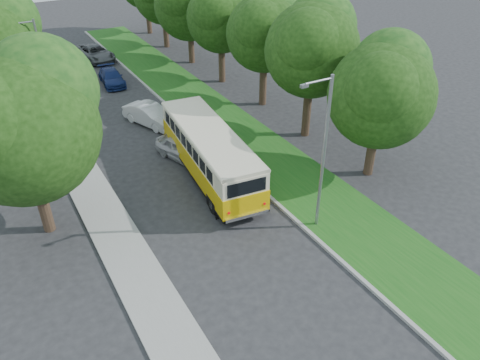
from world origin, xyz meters
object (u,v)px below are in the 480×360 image
vintage_bus (210,154)px  car_white (151,115)px  car_silver (183,149)px  car_blue (112,77)px  lamppost_near (323,151)px  lamppost_far (43,71)px  car_grey (95,53)px

vintage_bus → car_white: bearing=99.2°
car_silver → car_blue: 15.04m
lamppost_near → vintage_bus: lamppost_near is taller
car_blue → lamppost_far: bearing=-129.6°
car_blue → car_white: bearing=-85.1°
lamppost_far → car_white: 7.59m
lamppost_far → lamppost_near: bearing=-64.3°
lamppost_near → car_white: (-2.86, 15.40, -3.63)m
lamppost_far → car_silver: lamppost_far is taller
car_grey → lamppost_near: bearing=-94.1°
lamppost_near → car_white: lamppost_near is taller
car_blue → car_grey: bearing=90.2°
car_blue → car_grey: (0.57, 7.12, 0.11)m
vintage_bus → car_silver: (-0.49, 2.74, -0.84)m
car_white → car_blue: car_white is taller
car_grey → vintage_bus: bearing=-98.5°
car_blue → vintage_bus: bearing=-83.7°
lamppost_far → car_white: (6.04, -3.10, -3.38)m
car_white → car_blue: (-0.01, 9.26, -0.12)m
car_white → car_grey: bearing=66.8°
lamppost_far → vintage_bus: (6.49, -11.62, -2.57)m
car_silver → car_grey: bearing=70.8°
lamppost_far → car_grey: size_ratio=1.44×
lamppost_far → car_silver: 11.26m
lamppost_near → car_grey: 32.07m
car_silver → lamppost_near: bearing=-90.8°
car_grey → car_blue: bearing=-102.9°
lamppost_far → car_silver: size_ratio=1.83×
lamppost_far → car_blue: bearing=45.6°
vintage_bus → car_grey: vintage_bus is taller
vintage_bus → car_white: size_ratio=2.32×
car_silver → car_blue: (0.03, 15.04, -0.08)m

